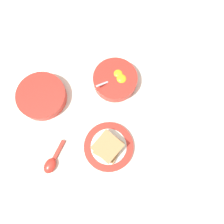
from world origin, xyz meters
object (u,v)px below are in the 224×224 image
Objects in this scene: egg_bowl at (115,80)px; toast_plate at (109,147)px; toast_sandwich at (108,147)px; congee_bowl at (42,96)px; soup_spoon at (51,163)px.

egg_bowl is 0.94× the size of toast_plate.
toast_sandwich is at bearing 176.21° from egg_bowl.
egg_bowl is 0.92× the size of congee_bowl.
congee_bowl is at bearing 54.95° from toast_sandwich.
egg_bowl is 0.26m from toast_sandwich.
egg_bowl is 0.26m from toast_plate.
congee_bowl is at bearing 55.75° from toast_plate.
congee_bowl is at bearing 14.27° from soup_spoon.
congee_bowl is (0.18, 0.27, 0.02)m from toast_plate.
toast_plate is at bearing -33.78° from toast_sandwich.
soup_spoon is at bearing -165.73° from congee_bowl.
congee_bowl reaches higher than toast_plate.
egg_bowl is 1.40× the size of toast_sandwich.
congee_bowl reaches higher than soup_spoon.
egg_bowl is at bearing -74.52° from congee_bowl.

